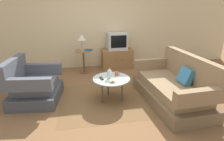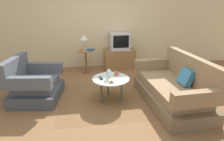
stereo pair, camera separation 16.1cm
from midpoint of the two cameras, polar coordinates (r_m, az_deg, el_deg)
ground_plane at (r=4.05m, az=-1.67°, el=-8.43°), size 16.00×16.00×0.00m
back_wall at (r=5.89m, az=-5.50°, el=14.14°), size 9.00×0.12×2.70m
area_rug at (r=4.02m, az=-1.35°, el=-8.65°), size 2.13×1.74×0.00m
armchair at (r=4.20m, az=-23.79°, el=-4.53°), size 1.03×1.11×0.89m
couch at (r=3.98m, az=17.10°, el=-4.98°), size 1.01×1.91×0.96m
coffee_table at (r=3.83m, az=-1.43°, el=-2.97°), size 0.76×0.76×0.48m
side_table at (r=5.43m, az=-9.43°, el=4.02°), size 0.45×0.45×0.66m
tv_stand at (r=5.84m, az=0.73°, el=3.60°), size 0.92×0.51×0.59m
television at (r=5.72m, az=0.72°, el=8.84°), size 0.58×0.47×0.49m
table_lamp at (r=5.32m, az=-10.08°, el=9.67°), size 0.25×0.25×0.44m
vase at (r=3.76m, az=-2.00°, el=-0.96°), size 0.09×0.09×0.22m
mug at (r=3.95m, az=0.23°, el=-0.88°), size 0.12×0.07×0.09m
bowl at (r=3.63m, az=-1.06°, el=-3.11°), size 0.13×0.13×0.05m
tv_remote_dark at (r=3.79m, az=-4.38°, el=-2.42°), size 0.07×0.15×0.02m
book at (r=5.36m, az=-7.94°, el=6.18°), size 0.24×0.21×0.03m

